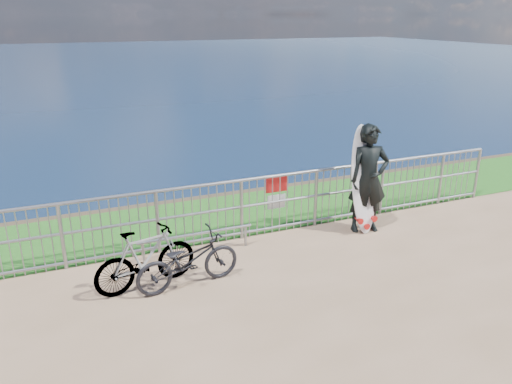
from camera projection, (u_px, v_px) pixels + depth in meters
name	position (u px, v px, depth m)	size (l,w,h in m)	color
grass_strip	(245.00, 212.00, 10.17)	(120.00, 120.00, 0.00)	#1B5A18
railing	(268.00, 204.00, 9.03)	(10.06, 0.10, 1.13)	gray
surfer	(369.00, 179.00, 9.05)	(0.73, 0.48, 2.01)	black
surfboard	(364.00, 184.00, 9.06)	(0.53, 0.47, 2.00)	white
bicycle_near	(188.00, 261.00, 7.31)	(0.55, 1.59, 0.83)	black
bicycle_far	(146.00, 258.00, 7.27)	(0.44, 1.56, 0.94)	black
bike_rack	(196.00, 236.00, 8.29)	(1.97, 0.05, 0.41)	gray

